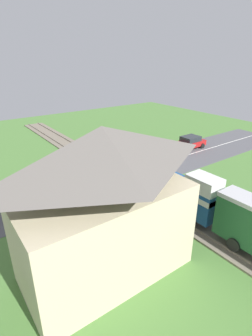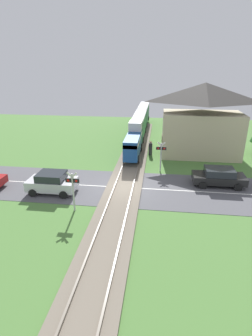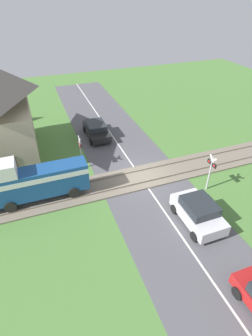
{
  "view_description": "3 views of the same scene",
  "coord_description": "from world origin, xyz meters",
  "px_view_note": "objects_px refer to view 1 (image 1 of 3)",
  "views": [
    {
      "loc": [
        12.13,
        17.94,
        10.04
      ],
      "look_at": [
        0.0,
        1.21,
        1.2
      ],
      "focal_mm": 28.0,
      "sensor_mm": 36.0,
      "label": 1
    },
    {
      "loc": [
        2.53,
        -18.55,
        9.04
      ],
      "look_at": [
        0.0,
        1.21,
        1.2
      ],
      "focal_mm": 28.0,
      "sensor_mm": 36.0,
      "label": 2
    },
    {
      "loc": [
        -14.36,
        6.52,
        11.99
      ],
      "look_at": [
        0.0,
        1.21,
        1.2
      ],
      "focal_mm": 28.0,
      "sensor_mm": 36.0,
      "label": 3
    }
  ],
  "objects_px": {
    "car_far_side": "(42,199)",
    "crossing_signal_west_approach": "(119,141)",
    "crossing_signal_east_approach": "(116,181)",
    "pedestrian_by_station": "(171,218)",
    "car_behind_queue": "(190,142)",
    "station_building": "(104,207)",
    "car_near_crossing": "(152,152)"
  },
  "relations": [
    {
      "from": "station_building",
      "to": "pedestrian_by_station",
      "type": "relative_size",
      "value": 5.5
    },
    {
      "from": "crossing_signal_east_approach",
      "to": "station_building",
      "type": "height_order",
      "value": "station_building"
    },
    {
      "from": "car_near_crossing",
      "to": "crossing_signal_east_approach",
      "type": "xyz_separation_m",
      "value": [
        8.09,
        5.3,
        0.97
      ]
    },
    {
      "from": "car_far_side",
      "to": "pedestrian_by_station",
      "type": "relative_size",
      "value": 2.63
    },
    {
      "from": "station_building",
      "to": "pedestrian_by_station",
      "type": "height_order",
      "value": "station_building"
    },
    {
      "from": "pedestrian_by_station",
      "to": "car_far_side",
      "type": "bearing_deg",
      "value": -50.45
    },
    {
      "from": "crossing_signal_east_approach",
      "to": "car_far_side",
      "type": "bearing_deg",
      "value": -27.52
    },
    {
      "from": "crossing_signal_west_approach",
      "to": "station_building",
      "type": "bearing_deg",
      "value": 53.05
    },
    {
      "from": "car_far_side",
      "to": "crossing_signal_west_approach",
      "type": "distance_m",
      "value": 11.6
    },
    {
      "from": "crossing_signal_west_approach",
      "to": "car_behind_queue",
      "type": "bearing_deg",
      "value": 163.96
    },
    {
      "from": "car_behind_queue",
      "to": "pedestrian_by_station",
      "type": "xyz_separation_m",
      "value": [
        12.96,
        9.82,
        -0.06
      ]
    },
    {
      "from": "car_far_side",
      "to": "station_building",
      "type": "distance_m",
      "value": 8.15
    },
    {
      "from": "car_behind_queue",
      "to": "station_building",
      "type": "xyz_separation_m",
      "value": [
        18.12,
        10.47,
        2.91
      ]
    },
    {
      "from": "crossing_signal_west_approach",
      "to": "crossing_signal_east_approach",
      "type": "bearing_deg",
      "value": 53.95
    },
    {
      "from": "station_building",
      "to": "car_near_crossing",
      "type": "bearing_deg",
      "value": -139.29
    },
    {
      "from": "pedestrian_by_station",
      "to": "car_near_crossing",
      "type": "bearing_deg",
      "value": -125.54
    },
    {
      "from": "crossing_signal_west_approach",
      "to": "crossing_signal_east_approach",
      "type": "relative_size",
      "value": 1.0
    },
    {
      "from": "pedestrian_by_station",
      "to": "station_building",
      "type": "bearing_deg",
      "value": 7.26
    },
    {
      "from": "crossing_signal_east_approach",
      "to": "station_building",
      "type": "distance_m",
      "value": 6.85
    },
    {
      "from": "station_building",
      "to": "pedestrian_by_station",
      "type": "bearing_deg",
      "value": -172.74
    },
    {
      "from": "crossing_signal_east_approach",
      "to": "car_near_crossing",
      "type": "bearing_deg",
      "value": -146.78
    },
    {
      "from": "car_behind_queue",
      "to": "crossing_signal_west_approach",
      "type": "xyz_separation_m",
      "value": [
        8.42,
        -2.42,
        1.03
      ]
    },
    {
      "from": "car_near_crossing",
      "to": "car_far_side",
      "type": "relative_size",
      "value": 0.88
    },
    {
      "from": "car_near_crossing",
      "to": "station_building",
      "type": "xyz_separation_m",
      "value": [
        12.17,
        10.47,
        2.85
      ]
    },
    {
      "from": "crossing_signal_east_approach",
      "to": "pedestrian_by_station",
      "type": "height_order",
      "value": "crossing_signal_east_approach"
    },
    {
      "from": "car_behind_queue",
      "to": "crossing_signal_east_approach",
      "type": "relative_size",
      "value": 1.35
    },
    {
      "from": "car_far_side",
      "to": "crossing_signal_west_approach",
      "type": "bearing_deg",
      "value": -152.69
    },
    {
      "from": "car_far_side",
      "to": "crossing_signal_west_approach",
      "type": "xyz_separation_m",
      "value": [
        -10.26,
        -5.3,
        1.03
      ]
    },
    {
      "from": "station_building",
      "to": "pedestrian_by_station",
      "type": "distance_m",
      "value": 5.99
    },
    {
      "from": "car_far_side",
      "to": "crossing_signal_west_approach",
      "type": "relative_size",
      "value": 1.48
    },
    {
      "from": "car_near_crossing",
      "to": "crossing_signal_east_approach",
      "type": "height_order",
      "value": "crossing_signal_east_approach"
    },
    {
      "from": "car_behind_queue",
      "to": "station_building",
      "type": "bearing_deg",
      "value": 30.03
    }
  ]
}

